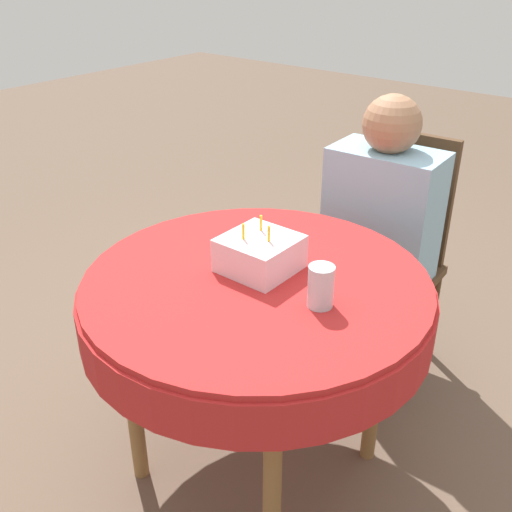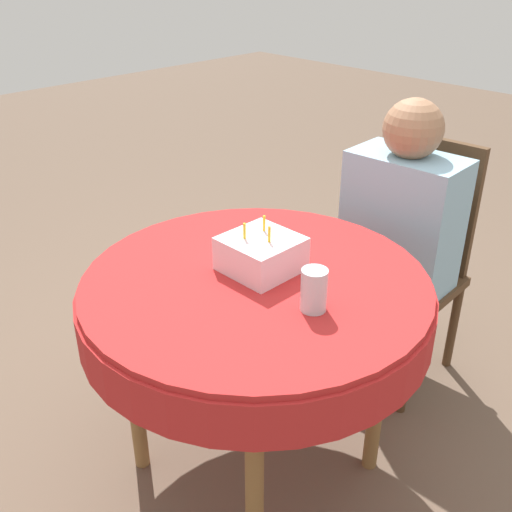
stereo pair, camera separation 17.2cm
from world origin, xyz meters
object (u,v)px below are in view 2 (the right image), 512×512
person (400,222)px  birthday_cake (261,254)px  chair (408,257)px  drinking_glass (314,290)px

person → birthday_cake: bearing=-95.5°
person → birthday_cake: size_ratio=5.61×
chair → drinking_glass: chair is taller
chair → person: (0.01, -0.10, 0.19)m
chair → birthday_cake: 0.86m
chair → drinking_glass: 0.94m
chair → drinking_glass: size_ratio=8.05×
birthday_cake → drinking_glass: bearing=-12.4°
person → drinking_glass: person is taller
chair → person: 0.21m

